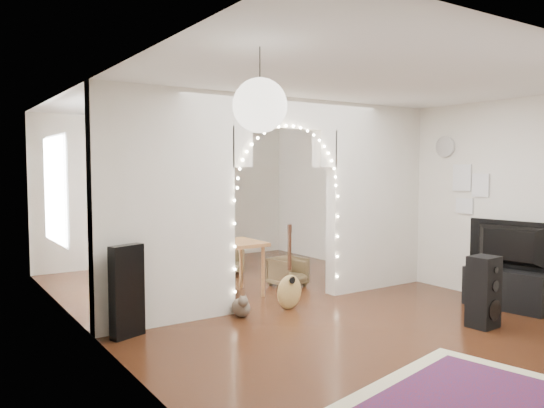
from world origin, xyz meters
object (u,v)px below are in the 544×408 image
floor_speaker (484,292)px  dining_table (219,248)px  acoustic_guitar (289,278)px  dining_chair_left (228,260)px  media_console (506,289)px  bookcase (179,218)px  dining_chair_right (288,272)px

floor_speaker → dining_table: (-1.80, 2.91, 0.28)m
acoustic_guitar → dining_chair_left: size_ratio=1.86×
media_console → dining_table: dining_table is taller
floor_speaker → dining_chair_left: (-0.91, 4.25, -0.18)m
dining_table → floor_speaker: bearing=-56.3°
acoustic_guitar → floor_speaker: (1.37, -1.83, 0.00)m
acoustic_guitar → media_console: 2.78m
acoustic_guitar → dining_chair_left: 2.47m
bookcase → floor_speaker: bearing=-65.1°
floor_speaker → dining_table: bearing=117.7°
bookcase → dining_chair_left: size_ratio=3.48×
floor_speaker → dining_chair_left: size_ratio=1.63×
media_console → floor_speaker: bearing=-171.3°
acoustic_guitar → dining_chair_right: (0.74, 1.06, -0.18)m
floor_speaker → dining_chair_left: floor_speaker is taller
dining_table → dining_chair_left: bearing=58.4°
media_console → dining_chair_right: size_ratio=2.05×
dining_chair_left → dining_chair_right: size_ratio=1.01×
media_console → dining_table: (-2.75, 2.59, 0.43)m
dining_table → dining_chair_right: size_ratio=2.51×
acoustic_guitar → dining_table: 1.20m
acoustic_guitar → bookcase: bookcase is taller
acoustic_guitar → bookcase: (0.14, 3.70, 0.46)m
floor_speaker → dining_table: 3.43m
acoustic_guitar → dining_chair_right: bearing=42.3°
acoustic_guitar → dining_table: bearing=98.6°
media_console → dining_table: 3.80m
dining_chair_left → media_console: bearing=-44.5°
media_console → dining_chair_left: 4.35m
acoustic_guitar → dining_chair_right: acoustic_guitar is taller
media_console → dining_chair_right: media_console is taller
dining_table → dining_chair_right: bearing=1.1°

